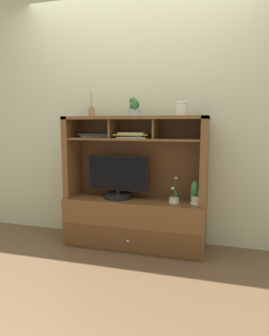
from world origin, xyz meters
name	(u,v)px	position (x,y,z in m)	size (l,w,h in m)	color
floor_plane	(134,246)	(0.00, 0.00, -0.01)	(6.00, 6.00, 0.02)	brown
back_wall	(141,106)	(0.00, 0.24, 1.40)	(6.00, 0.02, 2.80)	beige
media_console	(135,207)	(0.00, 0.01, 0.40)	(1.39, 0.45, 1.29)	brown
tv_monitor	(118,181)	(-0.17, -0.02, 0.66)	(0.61, 0.27, 0.43)	black
potted_orchid	(174,199)	(0.40, -0.03, 0.52)	(0.11, 0.11, 0.25)	beige
potted_fern	(198,194)	(0.62, -0.02, 0.57)	(0.15, 0.15, 0.22)	beige
magazine_stack_left	(133,135)	(-0.01, 0.00, 1.11)	(0.34, 0.23, 0.05)	beige
magazine_stack_centre	(97,135)	(-0.41, 0.05, 1.10)	(0.33, 0.22, 0.04)	beige
diffuser_bottle	(92,112)	(-0.45, 0.02, 1.34)	(0.07, 0.07, 0.25)	#946F47
potted_succulent	(135,108)	(0.00, 0.01, 1.36)	(0.14, 0.14, 0.18)	#92A29A
ceramic_vase	(182,109)	(0.45, -0.03, 1.35)	(0.11, 0.11, 0.12)	silver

